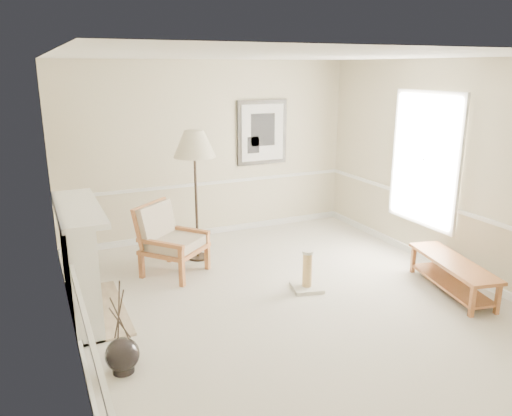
{
  "coord_description": "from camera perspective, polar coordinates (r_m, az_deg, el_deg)",
  "views": [
    {
      "loc": [
        -2.73,
        -5.03,
        2.79
      ],
      "look_at": [
        -0.1,
        0.7,
        1.0
      ],
      "focal_mm": 35.0,
      "sensor_mm": 36.0,
      "label": 1
    }
  ],
  "objects": [
    {
      "name": "ground",
      "position": [
        6.37,
        3.47,
        -10.14
      ],
      "size": [
        5.5,
        5.5,
        0.0
      ],
      "primitive_type": "plane",
      "color": "silver",
      "rests_on": "ground"
    },
    {
      "name": "floor_lamp",
      "position": [
        7.19,
        -7.05,
        6.88
      ],
      "size": [
        0.7,
        0.7,
        1.93
      ],
      "rotation": [
        0.0,
        0.0,
        0.18
      ],
      "color": "black",
      "rests_on": "ground"
    },
    {
      "name": "armchair",
      "position": [
        7.01,
        -10.11,
        -3.21
      ],
      "size": [
        1.07,
        1.08,
        0.98
      ],
      "rotation": [
        0.0,
        0.0,
        0.7
      ],
      "color": "#A56735",
      "rests_on": "ground"
    },
    {
      "name": "room",
      "position": [
        5.93,
        4.6,
        6.86
      ],
      "size": [
        5.04,
        5.54,
        2.92
      ],
      "color": "beige",
      "rests_on": "ground"
    },
    {
      "name": "floor_vase",
      "position": [
        5.04,
        -15.01,
        -15.98
      ],
      "size": [
        0.32,
        0.32,
        0.94
      ],
      "rotation": [
        0.0,
        0.0,
        0.43
      ],
      "color": "black",
      "rests_on": "ground"
    },
    {
      "name": "fireplace",
      "position": [
        6.04,
        -19.44,
        -5.92
      ],
      "size": [
        0.64,
        1.64,
        1.31
      ],
      "color": "white",
      "rests_on": "ground"
    },
    {
      "name": "scratching_post",
      "position": [
        6.53,
        5.85,
        -7.88
      ],
      "size": [
        0.45,
        0.45,
        0.53
      ],
      "rotation": [
        0.0,
        0.0,
        -0.24
      ],
      "color": "beige",
      "rests_on": "ground"
    },
    {
      "name": "bench",
      "position": [
        6.88,
        21.53,
        -6.72
      ],
      "size": [
        0.75,
        1.52,
        0.42
      ],
      "rotation": [
        0.0,
        0.0,
        -0.22
      ],
      "color": "#A56735",
      "rests_on": "ground"
    }
  ]
}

